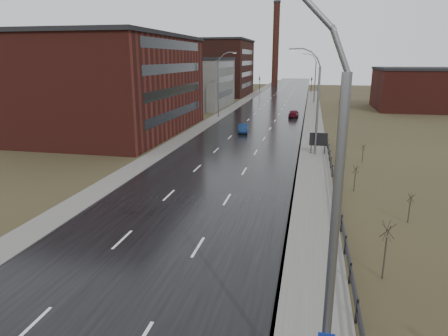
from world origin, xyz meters
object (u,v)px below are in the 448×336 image
at_px(car_near, 243,129).
at_px(billboard, 318,140).
at_px(streetlight_main, 321,231).
at_px(car_far, 294,114).

bearing_deg(car_near, billboard, -56.09).
relative_size(billboard, car_near, 0.64).
height_order(streetlight_main, billboard, streetlight_main).
bearing_deg(car_far, car_near, 72.02).
height_order(streetlight_main, car_far, streetlight_main).
height_order(streetlight_main, car_near, streetlight_main).
height_order(billboard, car_near, billboard).
bearing_deg(car_near, car_far, 61.84).
bearing_deg(streetlight_main, car_near, 101.86).
distance_m(billboard, car_near, 15.39).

